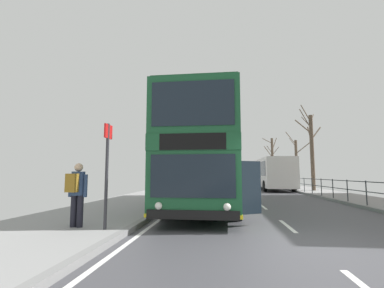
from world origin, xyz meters
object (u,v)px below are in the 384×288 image
Objects in this scene: double_decker_bus_main at (208,158)px; bare_tree_far_02 at (312,149)px; bare_tree_far_01 at (297,161)px; pedestrian_with_backpack at (77,190)px; background_bus_far_lane at (272,173)px; bus_stop_sign_near at (107,163)px; bare_tree_far_00 at (272,159)px.

double_decker_bus_main is 1.48× the size of bare_tree_far_02.
bare_tree_far_01 is 0.79× the size of bare_tree_far_02.
bare_tree_far_02 is (11.45, 17.74, 2.55)m from pedestrian_with_backpack.
background_bus_far_lane is 23.04m from pedestrian_with_backpack.
bare_tree_far_02 is (8.33, 11.89, 1.39)m from double_decker_bus_main.
bus_stop_sign_near is (-2.25, -6.01, -0.49)m from double_decker_bus_main.
pedestrian_with_backpack is (-3.12, -5.85, -1.16)m from double_decker_bus_main.
bus_stop_sign_near is at bearing -113.84° from bare_tree_far_01.
bare_tree_far_00 is at bearing 92.56° from bare_tree_far_01.
bus_stop_sign_near is 0.35× the size of bare_tree_far_02.
bare_tree_far_00 is 19.32m from bare_tree_far_02.
bare_tree_far_00 is at bearing 72.71° from pedestrian_with_backpack.
bare_tree_far_00 is at bearing 74.90° from double_decker_bus_main.
double_decker_bus_main is 1.05× the size of background_bus_far_lane.
bus_stop_sign_near is at bearing -10.73° from pedestrian_with_backpack.
background_bus_far_lane is 5.00m from bare_tree_far_02.
bare_tree_far_01 is at bearing 85.20° from bare_tree_far_02.
bare_tree_far_02 reaches higher than background_bus_far_lane.
bare_tree_far_00 is (11.54, 37.06, 2.67)m from pedestrian_with_backpack.
bare_tree_far_01 reaches higher than bus_stop_sign_near.
background_bus_far_lane is (5.53, 15.50, -0.64)m from double_decker_bus_main.
background_bus_far_lane is 1.41× the size of bare_tree_far_02.
bare_tree_far_02 is at bearing 59.42° from bus_stop_sign_near.
bare_tree_far_00 is (8.42, 31.21, 1.51)m from double_decker_bus_main.
bus_stop_sign_near is at bearing -106.00° from bare_tree_far_00.
background_bus_far_lane is at bearing 70.11° from bus_stop_sign_near.
bare_tree_far_02 is (10.58, 17.90, 1.88)m from bus_stop_sign_near.
bare_tree_far_01 is (3.42, 3.84, 1.34)m from background_bus_far_lane.
pedestrian_with_backpack is at bearing -112.05° from background_bus_far_lane.
double_decker_bus_main reaches higher than background_bus_far_lane.
double_decker_bus_main is at bearing -114.84° from bare_tree_far_01.
pedestrian_with_backpack is 28.00m from bare_tree_far_01.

